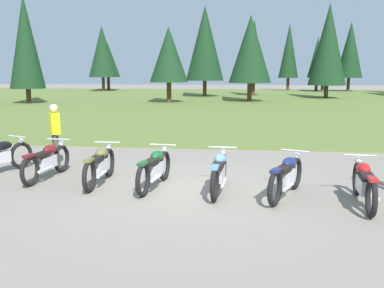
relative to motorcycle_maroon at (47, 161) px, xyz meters
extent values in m
plane|color=gray|center=(3.45, -0.57, -0.44)|extent=(140.00, 140.00, 0.00)
cube|color=#5B7033|center=(3.45, 26.35, -0.39)|extent=(80.00, 44.00, 0.10)
cylinder|color=#47331E|center=(11.80, 30.58, 0.19)|extent=(0.36, 0.36, 1.25)
cone|color=#143319|center=(11.80, 30.58, 4.34)|extent=(3.27, 3.27, 7.04)
cylinder|color=#47331E|center=(16.87, 44.78, 0.40)|extent=(0.36, 0.36, 1.68)
cone|color=#143319|center=(16.87, 44.78, 4.49)|extent=(3.04, 3.04, 6.50)
cylinder|color=#47331E|center=(-12.25, 43.76, 0.42)|extent=(0.36, 0.36, 1.72)
cone|color=#143319|center=(-12.25, 43.76, 3.41)|extent=(2.98, 2.98, 4.24)
cylinder|color=#47331E|center=(-1.16, 23.77, 0.39)|extent=(0.36, 0.36, 1.66)
cone|color=#143319|center=(-1.16, 23.77, 3.29)|extent=(2.93, 2.93, 4.14)
cylinder|color=#47331E|center=(13.13, 44.63, 0.41)|extent=(0.36, 0.36, 1.69)
cone|color=#143319|center=(13.13, 44.63, 3.63)|extent=(2.24, 2.24, 4.75)
cylinder|color=#47331E|center=(-12.23, 41.68, 0.44)|extent=(0.36, 0.36, 1.75)
cone|color=#143319|center=(-12.23, 41.68, 4.32)|extent=(3.32, 3.32, 6.00)
cylinder|color=#47331E|center=(5.00, 25.57, 0.35)|extent=(0.36, 0.36, 1.58)
cone|color=#143319|center=(5.00, 25.57, 3.75)|extent=(3.33, 3.33, 5.21)
cylinder|color=#47331E|center=(-11.56, 21.80, 0.16)|extent=(0.36, 0.36, 1.20)
cone|color=#143319|center=(-11.56, 21.80, 4.18)|extent=(2.57, 2.57, 6.83)
cylinder|color=#47331E|center=(9.95, 46.35, 0.38)|extent=(0.36, 0.36, 1.63)
cone|color=#143319|center=(9.95, 46.35, 4.50)|extent=(2.42, 2.42, 6.60)
cylinder|color=#47331E|center=(0.86, 31.92, 0.37)|extent=(0.36, 0.36, 1.61)
cone|color=#143319|center=(0.86, 31.92, 4.60)|extent=(3.55, 3.55, 6.85)
cylinder|color=#47331E|center=(5.44, 34.38, 0.29)|extent=(0.36, 0.36, 1.45)
cone|color=#143319|center=(5.44, 34.38, 3.97)|extent=(2.25, 2.25, 5.91)
cylinder|color=#47331E|center=(13.62, 43.20, 0.45)|extent=(0.36, 0.36, 1.78)
cone|color=#143319|center=(13.62, 43.20, 3.76)|extent=(3.16, 3.16, 4.84)
torus|color=black|center=(-1.17, 0.99, -0.09)|extent=(0.36, 0.68, 0.70)
ellipsoid|color=black|center=(-1.37, 0.51, 0.24)|extent=(0.43, 0.54, 0.22)
cylinder|color=silver|center=(-1.21, 0.89, 0.42)|extent=(0.58, 0.27, 0.03)
sphere|color=silver|center=(-1.16, 1.00, 0.29)|extent=(0.14, 0.14, 0.14)
torus|color=black|center=(0.06, 0.68, -0.09)|extent=(0.17, 0.71, 0.70)
torus|color=black|center=(-0.07, -0.71, -0.09)|extent=(0.17, 0.71, 0.70)
cube|color=silver|center=(0.00, -0.01, -0.04)|extent=(0.26, 0.66, 0.28)
ellipsoid|color=maroon|center=(0.01, 0.17, 0.24)|extent=(0.30, 0.50, 0.22)
cube|color=black|center=(-0.02, -0.23, 0.18)|extent=(0.26, 0.50, 0.10)
cube|color=maroon|center=(-0.07, -0.71, 0.25)|extent=(0.17, 0.33, 0.06)
cylinder|color=silver|center=(0.05, 0.58, 0.42)|extent=(0.62, 0.09, 0.03)
sphere|color=silver|center=(0.06, 0.70, 0.29)|extent=(0.14, 0.14, 0.14)
cylinder|color=silver|center=(0.11, -0.32, -0.14)|extent=(0.12, 0.55, 0.07)
torus|color=black|center=(1.39, 0.37, -0.09)|extent=(0.11, 0.70, 0.70)
torus|color=black|center=(1.41, -1.03, -0.09)|extent=(0.11, 0.70, 0.70)
cube|color=silver|center=(1.40, -0.33, -0.04)|extent=(0.21, 0.64, 0.28)
ellipsoid|color=brown|center=(1.40, -0.15, 0.24)|extent=(0.27, 0.48, 0.22)
cube|color=black|center=(1.40, -0.55, 0.18)|extent=(0.23, 0.48, 0.10)
cube|color=brown|center=(1.41, -1.03, 0.25)|extent=(0.14, 0.32, 0.06)
cylinder|color=silver|center=(1.39, 0.27, 0.42)|extent=(0.62, 0.04, 0.03)
sphere|color=silver|center=(1.39, 0.39, 0.29)|extent=(0.14, 0.14, 0.14)
cylinder|color=silver|center=(1.54, -0.62, -0.14)|extent=(0.08, 0.55, 0.07)
torus|color=black|center=(2.78, 0.18, -0.09)|extent=(0.19, 0.71, 0.70)
torus|color=black|center=(2.60, -1.20, -0.09)|extent=(0.19, 0.71, 0.70)
cube|color=silver|center=(2.69, -0.51, -0.04)|extent=(0.28, 0.66, 0.28)
ellipsoid|color=#144C23|center=(2.72, -0.33, 0.24)|extent=(0.32, 0.51, 0.22)
cube|color=black|center=(2.66, -0.73, 0.18)|extent=(0.28, 0.50, 0.10)
cube|color=#144C23|center=(2.60, -1.20, 0.25)|extent=(0.18, 0.34, 0.06)
cylinder|color=silver|center=(2.77, 0.09, 0.42)|extent=(0.62, 0.11, 0.03)
sphere|color=silver|center=(2.79, 0.20, 0.29)|extent=(0.14, 0.14, 0.14)
cylinder|color=silver|center=(2.79, -0.83, -0.14)|extent=(0.14, 0.55, 0.07)
torus|color=black|center=(4.16, 0.01, -0.09)|extent=(0.14, 0.70, 0.70)
torus|color=black|center=(4.07, -1.38, -0.09)|extent=(0.14, 0.70, 0.70)
cube|color=silver|center=(4.11, -0.69, -0.04)|extent=(0.24, 0.65, 0.28)
ellipsoid|color=#598CC6|center=(4.12, -0.51, 0.24)|extent=(0.29, 0.50, 0.22)
cube|color=black|center=(4.10, -0.91, 0.18)|extent=(0.25, 0.49, 0.10)
cube|color=#598CC6|center=(4.07, -1.38, 0.25)|extent=(0.16, 0.33, 0.06)
cylinder|color=silver|center=(4.15, -0.09, 0.42)|extent=(0.62, 0.07, 0.03)
sphere|color=silver|center=(4.16, 0.03, 0.29)|extent=(0.14, 0.14, 0.14)
cylinder|color=silver|center=(4.23, -0.99, -0.14)|extent=(0.11, 0.55, 0.07)
torus|color=black|center=(5.74, -0.24, -0.09)|extent=(0.36, 0.69, 0.70)
torus|color=black|center=(5.22, -1.53, -0.09)|extent=(0.36, 0.69, 0.70)
cube|color=silver|center=(5.48, -0.88, -0.04)|extent=(0.43, 0.67, 0.28)
ellipsoid|color=navy|center=(5.55, -0.72, 0.24)|extent=(0.42, 0.54, 0.22)
cube|color=black|center=(5.40, -1.09, 0.18)|extent=(0.38, 0.53, 0.10)
cube|color=navy|center=(5.22, -1.53, 0.25)|extent=(0.25, 0.35, 0.06)
cylinder|color=silver|center=(5.71, -0.33, 0.42)|extent=(0.59, 0.26, 0.03)
sphere|color=silver|center=(5.75, -0.22, 0.29)|extent=(0.14, 0.14, 0.14)
cylinder|color=silver|center=(5.50, -1.21, -0.14)|extent=(0.27, 0.54, 0.07)
torus|color=black|center=(6.95, -0.59, -0.09)|extent=(0.15, 0.71, 0.70)
torus|color=black|center=(6.84, -1.99, -0.09)|extent=(0.15, 0.71, 0.70)
cube|color=silver|center=(6.89, -1.29, -0.04)|extent=(0.25, 0.65, 0.28)
ellipsoid|color=#AD1919|center=(6.91, -1.11, 0.24)|extent=(0.30, 0.50, 0.22)
cube|color=black|center=(6.88, -1.51, 0.18)|extent=(0.26, 0.50, 0.10)
cube|color=#AD1919|center=(6.84, -1.99, 0.25)|extent=(0.16, 0.33, 0.06)
cylinder|color=silver|center=(6.94, -0.69, 0.42)|extent=(0.62, 0.08, 0.03)
sphere|color=silver|center=(6.95, -0.57, 0.29)|extent=(0.14, 0.14, 0.14)
cylinder|color=silver|center=(7.01, -1.60, -0.14)|extent=(0.11, 0.55, 0.07)
cylinder|color=#4C4233|center=(-0.42, 1.41, 0.00)|extent=(0.14, 0.14, 0.88)
cylinder|color=#4C4233|center=(-0.31, 1.26, 0.00)|extent=(0.14, 0.14, 0.88)
cube|color=#D8EA19|center=(-0.37, 1.33, 0.72)|extent=(0.39, 0.42, 0.56)
sphere|color=beige|center=(-0.37, 1.33, 1.12)|extent=(0.22, 0.22, 0.22)
cylinder|color=#D8EA19|center=(-0.50, 1.52, 0.70)|extent=(0.09, 0.09, 0.52)
cylinder|color=#D8EA19|center=(-0.23, 1.15, 0.70)|extent=(0.09, 0.09, 0.52)
camera|label=1|loc=(4.61, -9.66, 2.10)|focal=40.99mm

